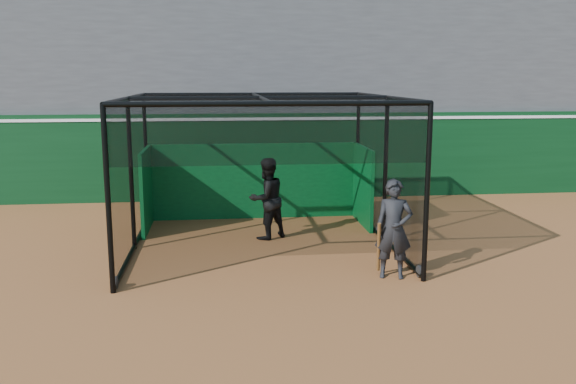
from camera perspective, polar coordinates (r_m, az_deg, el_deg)
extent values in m
plane|color=brown|center=(9.87, -3.63, -10.29)|extent=(120.00, 120.00, 0.00)
cube|color=#093315|center=(17.86, -5.04, 3.34)|extent=(50.00, 0.45, 2.50)
cube|color=white|center=(17.75, -5.10, 6.86)|extent=(50.00, 0.50, 0.08)
cube|color=#4C4C4F|center=(21.59, -5.42, 11.59)|extent=(50.00, 7.85, 7.75)
cube|color=#085120|center=(15.37, -3.16, 1.03)|extent=(5.21, 0.10, 1.90)
cylinder|color=black|center=(10.83, -15.90, -8.14)|extent=(0.08, 0.22, 0.22)
cylinder|color=black|center=(11.24, 12.24, -7.27)|extent=(0.08, 0.22, 0.22)
cylinder|color=black|center=(15.53, -12.99, -2.29)|extent=(0.08, 0.22, 0.22)
cylinder|color=black|center=(15.82, 6.58, -1.84)|extent=(0.08, 0.22, 0.22)
imported|color=black|center=(13.41, -2.01, -0.62)|extent=(1.10, 1.04, 1.80)
imported|color=black|center=(10.94, 9.87, -3.44)|extent=(0.73, 0.58, 1.78)
cylinder|color=#593819|center=(11.01, 8.48, -5.13)|extent=(0.15, 0.37, 0.96)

